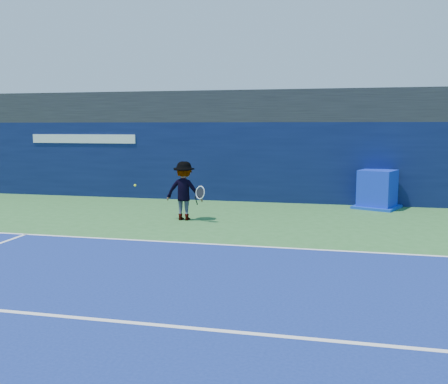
{
  "coord_description": "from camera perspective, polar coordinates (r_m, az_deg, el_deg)",
  "views": [
    {
      "loc": [
        2.97,
        -8.51,
        2.87
      ],
      "look_at": [
        -0.09,
        5.2,
        1.0
      ],
      "focal_mm": 40.0,
      "sensor_mm": 36.0,
      "label": 1
    }
  ],
  "objects": [
    {
      "name": "ground",
      "position": [
        9.46,
        -6.44,
        -10.12
      ],
      "size": [
        80.0,
        80.0,
        0.0
      ],
      "primitive_type": "plane",
      "color": "#316C30",
      "rests_on": "ground"
    },
    {
      "name": "equipment_cart",
      "position": [
        18.27,
        17.11,
        0.14
      ],
      "size": [
        1.83,
        1.83,
        1.34
      ],
      "color": "#0D26C3",
      "rests_on": "ground"
    },
    {
      "name": "baseline",
      "position": [
        12.23,
        -1.84,
        -5.95
      ],
      "size": [
        24.0,
        0.1,
        0.01
      ],
      "primitive_type": "cube",
      "color": "white",
      "rests_on": "ground"
    },
    {
      "name": "service_line",
      "position": [
        7.71,
        -11.44,
        -14.35
      ],
      "size": [
        24.0,
        0.1,
        0.01
      ],
      "primitive_type": "cube",
      "color": "white",
      "rests_on": "ground"
    },
    {
      "name": "tennis_player",
      "position": [
        15.28,
        -4.57,
        0.14
      ],
      "size": [
        1.34,
        0.74,
        1.8
      ],
      "color": "white",
      "rests_on": "ground"
    },
    {
      "name": "back_wall_assembly",
      "position": [
        19.29,
        3.69,
        3.49
      ],
      "size": [
        36.0,
        1.03,
        3.0
      ],
      "color": "#0B153E",
      "rests_on": "ground"
    },
    {
      "name": "tennis_ball",
      "position": [
        14.44,
        -10.14,
        0.77
      ],
      "size": [
        0.07,
        0.07,
        0.07
      ],
      "color": "#CFEA1A",
      "rests_on": "ground"
    },
    {
      "name": "stadium_band",
      "position": [
        20.25,
        4.2,
        9.62
      ],
      "size": [
        36.0,
        3.0,
        1.2
      ],
      "primitive_type": "cube",
      "color": "black",
      "rests_on": "back_wall_assembly"
    }
  ]
}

